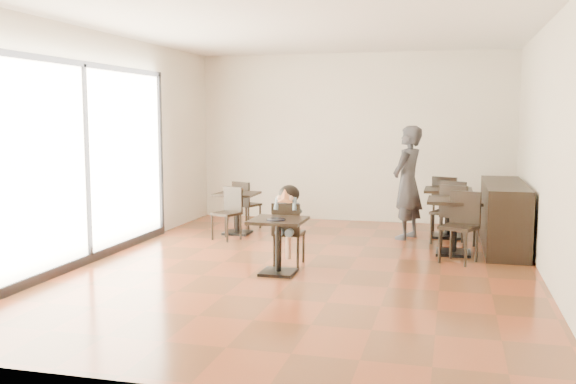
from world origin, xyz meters
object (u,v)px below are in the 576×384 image
(cafe_table_left, at_px, (237,213))
(cafe_table_mid, at_px, (454,227))
(child, at_px, (289,225))
(chair_back_b, at_px, (447,213))
(chair_left_b, at_px, (226,214))
(chair_back_a, at_px, (448,204))
(chair_left_a, at_px, (247,205))
(adult_patron, at_px, (408,183))
(child_chair, at_px, (289,233))
(cafe_table_back, at_px, (448,213))
(child_table, at_px, (278,246))
(chair_mid_a, at_px, (458,216))
(chair_mid_b, at_px, (459,228))

(cafe_table_left, bearing_deg, cafe_table_mid, -12.02)
(child, xyz_separation_m, chair_back_b, (2.07, 2.04, -0.05))
(chair_left_b, height_order, chair_back_a, chair_back_a)
(child, relative_size, cafe_table_left, 1.52)
(chair_back_b, bearing_deg, chair_left_a, -167.04)
(adult_patron, bearing_deg, chair_left_a, -73.96)
(child_chair, height_order, child, child)
(adult_patron, height_order, chair_back_a, adult_patron)
(cafe_table_back, bearing_deg, chair_back_a, 90.00)
(adult_patron, relative_size, chair_left_b, 2.17)
(child, bearing_deg, adult_patron, 58.22)
(child_table, distance_m, cafe_table_back, 3.76)
(cafe_table_back, xyz_separation_m, chair_back_b, (0.00, -0.55, 0.08))
(child_table, distance_m, chair_mid_a, 3.23)
(cafe_table_mid, height_order, cafe_table_back, same)
(chair_mid_b, xyz_separation_m, chair_left_b, (-3.66, 0.77, -0.06))
(cafe_table_mid, xyz_separation_m, chair_left_a, (-3.60, 1.32, 0.02))
(cafe_table_back, relative_size, chair_left_a, 0.95)
(cafe_table_back, distance_m, chair_mid_b, 1.92)
(child_chair, bearing_deg, chair_mid_b, -162.98)
(child_chair, height_order, cafe_table_back, child_chair)
(child_table, bearing_deg, chair_mid_b, 28.91)
(child_table, relative_size, chair_back_b, 0.73)
(cafe_table_left, height_order, chair_left_a, chair_left_a)
(child, relative_size, cafe_table_mid, 1.33)
(chair_mid_a, distance_m, chair_back_b, 0.30)
(chair_back_a, relative_size, chair_back_b, 1.00)
(chair_mid_a, height_order, chair_left_b, chair_mid_a)
(cafe_table_left, distance_m, cafe_table_back, 3.55)
(adult_patron, bearing_deg, chair_back_a, 163.86)
(child_table, height_order, cafe_table_left, child_table)
(child, bearing_deg, chair_left_a, 119.23)
(chair_mid_b, bearing_deg, cafe_table_left, -176.06)
(adult_patron, xyz_separation_m, chair_back_a, (0.65, 0.85, -0.44))
(child, bearing_deg, chair_mid_a, 38.61)
(cafe_table_mid, height_order, chair_mid_a, chair_mid_a)
(chair_back_a, distance_m, chair_back_b, 1.10)
(child, bearing_deg, chair_left_b, 134.53)
(adult_patron, relative_size, chair_left_a, 2.17)
(chair_mid_b, bearing_deg, chair_mid_a, 113.72)
(child_chair, bearing_deg, chair_back_a, -123.38)
(child, relative_size, chair_left_b, 1.26)
(chair_mid_a, distance_m, chair_left_a, 3.74)
(child_table, relative_size, child_chair, 0.83)
(cafe_table_back, height_order, chair_back_b, chair_back_b)
(cafe_table_left, bearing_deg, chair_back_a, 18.06)
(chair_left_b, xyz_separation_m, chair_back_b, (3.50, 0.59, 0.06))
(chair_left_a, height_order, chair_back_a, chair_back_a)
(cafe_table_left, bearing_deg, child, -54.50)
(cafe_table_back, height_order, chair_mid_b, chair_mid_b)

